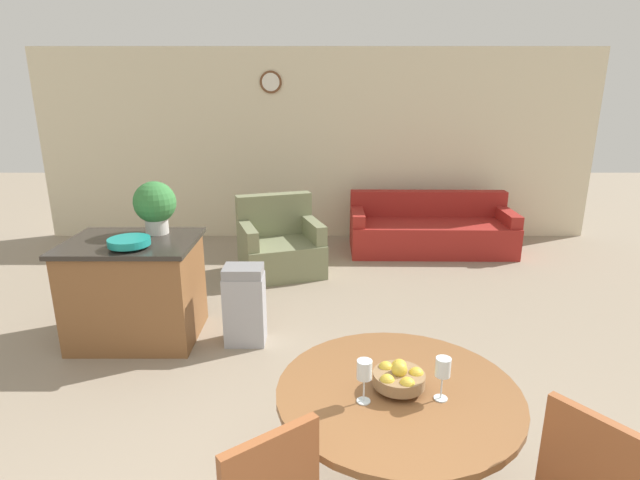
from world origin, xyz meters
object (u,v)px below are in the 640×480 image
Objects in this scene: teal_bowl at (128,242)px; trash_bin at (244,305)px; wine_glass_left at (364,371)px; kitchen_island at (135,289)px; wine_glass_right at (442,369)px; couch at (430,231)px; dining_table at (396,420)px; fruit_bowl at (398,377)px; potted_plant at (154,205)px; armchair at (279,247)px.

teal_bowl is 0.48× the size of trash_bin.
kitchen_island is (-1.81, 2.08, -0.46)m from wine_glass_left.
teal_bowl is at bearing 138.62° from wine_glass_right.
kitchen_island is 0.50× the size of couch.
couch is at bearing 50.42° from trash_bin.
wine_glass_right is (0.18, -0.07, 0.33)m from dining_table.
wine_glass_right reaches higher than dining_table.
trash_bin is at bearing 118.50° from dining_table.
teal_bowl is (-1.91, 1.77, 0.37)m from dining_table.
fruit_bowl is 0.53× the size of potted_plant.
wine_glass_right is 0.19× the size of kitchen_island.
fruit_bowl is 0.22m from wine_glass_left.
couch reaches higher than trash_bin.
couch is (2.96, 2.29, -0.89)m from potted_plant.
couch is at bearing 38.84° from kitchen_island.
wine_glass_left is at bearing -176.69° from wine_glass_right.
dining_table is 1.06× the size of kitchen_island.
wine_glass_right is 0.19× the size of armchair.
wine_glass_right is (0.36, 0.02, 0.00)m from wine_glass_left.
teal_bowl is (-2.10, 1.85, 0.04)m from wine_glass_right.
kitchen_island is 0.55m from teal_bowl.
fruit_bowl is at bearing -50.42° from potted_plant.
potted_plant is 3.85m from couch.
fruit_bowl is 0.35× the size of trash_bin.
armchair is at bearing 105.55° from wine_glass_right.
dining_table is 2.50× the size of potted_plant.
teal_bowl reaches higher than dining_table.
kitchen_island reaches higher than trash_bin.
couch is (1.14, 4.50, -0.55)m from fruit_bowl.
wine_glass_left is 1.00× the size of wine_glass_right.
fruit_bowl reaches higher than dining_table.
wine_glass_left reaches higher than trash_bin.
fruit_bowl is at bearing -103.26° from couch.
dining_table is at bearing -61.50° from trash_bin.
couch is (3.12, 2.51, -0.18)m from kitchen_island.
armchair is at bearing 84.71° from trash_bin.
fruit_bowl is 0.22× the size of armchair.
couch is (1.14, 4.50, -0.31)m from dining_table.
wine_glass_right reaches higher than couch.
dining_table is 3.49× the size of teal_bowl.
couch is at bearing 41.79° from teal_bowl.
fruit_bowl is at bearing -61.49° from trash_bin.
wine_glass_right is at bearing -43.51° from kitchen_island.
dining_table is 2.16m from trash_bin.
fruit_bowl is at bearing -94.94° from armchair.
teal_bowl is 0.15× the size of couch.
potted_plant is at bearing 131.34° from wine_glass_right.
wine_glass_left is 0.19× the size of armchair.
wine_glass_left is at bearing -66.79° from trash_bin.
potted_plant is (-2.01, 2.28, 0.25)m from wine_glass_right.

